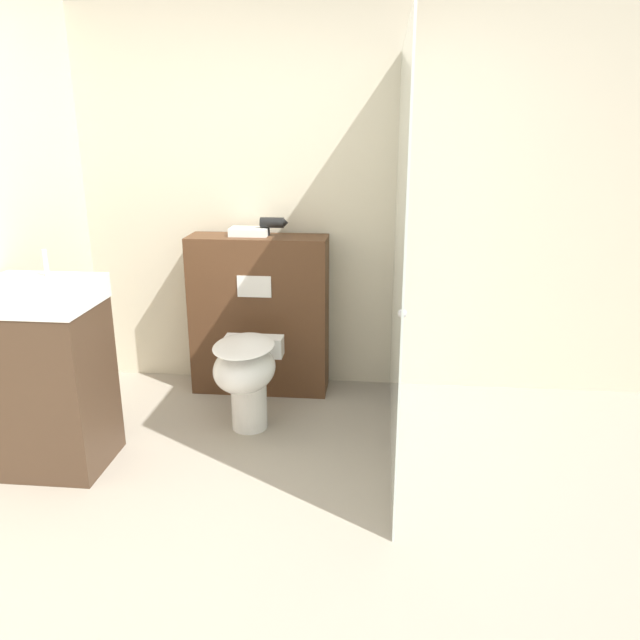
# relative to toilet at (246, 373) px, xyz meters

# --- Properties ---
(ground_plane) EXTENTS (12.00, 12.00, 0.00)m
(ground_plane) POSITION_rel_toilet_xyz_m (0.36, -1.08, -0.37)
(ground_plane) COLOR #9E9384
(wall_back) EXTENTS (8.00, 0.06, 2.50)m
(wall_back) POSITION_rel_toilet_xyz_m (0.36, 0.84, 0.88)
(wall_back) COLOR beige
(wall_back) RESTS_ON ground_plane
(partition_panel) EXTENTS (0.91, 0.30, 1.07)m
(partition_panel) POSITION_rel_toilet_xyz_m (-0.04, 0.63, 0.16)
(partition_panel) COLOR #51331E
(partition_panel) RESTS_ON ground_plane
(shower_glass) EXTENTS (0.04, 1.78, 2.19)m
(shower_glass) POSITION_rel_toilet_xyz_m (0.86, -0.08, 0.72)
(shower_glass) COLOR silver
(shower_glass) RESTS_ON ground_plane
(toilet) EXTENTS (0.36, 0.58, 0.57)m
(toilet) POSITION_rel_toilet_xyz_m (0.00, 0.00, 0.00)
(toilet) COLOR white
(toilet) RESTS_ON ground_plane
(sink_vanity) EXTENTS (0.57, 0.48, 1.16)m
(sink_vanity) POSITION_rel_toilet_xyz_m (-0.95, -0.47, 0.14)
(sink_vanity) COLOR #473323
(sink_vanity) RESTS_ON ground_plane
(hair_drier) EXTENTS (0.18, 0.07, 0.12)m
(hair_drier) POSITION_rel_toilet_xyz_m (0.07, 0.65, 0.78)
(hair_drier) COLOR black
(hair_drier) RESTS_ON partition_panel
(folded_towel) EXTENTS (0.25, 0.15, 0.05)m
(folded_towel) POSITION_rel_toilet_xyz_m (-0.09, 0.65, 0.72)
(folded_towel) COLOR white
(folded_towel) RESTS_ON partition_panel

